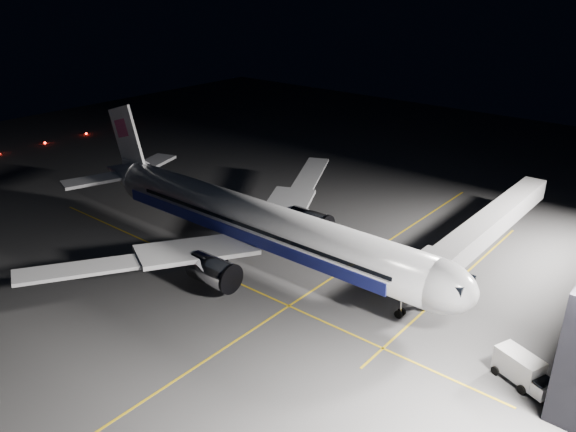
{
  "coord_description": "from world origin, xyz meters",
  "views": [
    {
      "loc": [
        43.87,
        -46.9,
        33.77
      ],
      "look_at": [
        2.7,
        2.62,
        6.0
      ],
      "focal_mm": 35.0,
      "sensor_mm": 36.0,
      "label": 1
    }
  ],
  "objects_px": {
    "jet_bridge": "(485,228)",
    "baggage_tug": "(274,226)",
    "safety_cone_a": "(317,239)",
    "service_truck": "(523,370)",
    "safety_cone_b": "(289,223)",
    "safety_cone_c": "(315,243)",
    "airliner": "(252,221)"
  },
  "relations": [
    {
      "from": "jet_bridge",
      "to": "safety_cone_c",
      "type": "xyz_separation_m",
      "value": [
        -18.96,
        -10.06,
        -4.29
      ]
    },
    {
      "from": "jet_bridge",
      "to": "safety_cone_c",
      "type": "relative_size",
      "value": 58.5
    },
    {
      "from": "airliner",
      "to": "baggage_tug",
      "type": "bearing_deg",
      "value": 112.6
    },
    {
      "from": "jet_bridge",
      "to": "safety_cone_a",
      "type": "height_order",
      "value": "jet_bridge"
    },
    {
      "from": "airliner",
      "to": "safety_cone_a",
      "type": "bearing_deg",
      "value": 68.72
    },
    {
      "from": "jet_bridge",
      "to": "safety_cone_b",
      "type": "bearing_deg",
      "value": -164.55
    },
    {
      "from": "service_truck",
      "to": "baggage_tug",
      "type": "xyz_separation_m",
      "value": [
        -38.6,
        10.55,
        -0.77
      ]
    },
    {
      "from": "jet_bridge",
      "to": "baggage_tug",
      "type": "xyz_separation_m",
      "value": [
        -26.42,
        -10.02,
        -3.86
      ]
    },
    {
      "from": "safety_cone_c",
      "to": "airliner",
      "type": "bearing_deg",
      "value": -117.24
    },
    {
      "from": "safety_cone_b",
      "to": "safety_cone_c",
      "type": "distance_m",
      "value": 7.56
    },
    {
      "from": "baggage_tug",
      "to": "safety_cone_c",
      "type": "xyz_separation_m",
      "value": [
        7.47,
        -0.04,
        -0.43
      ]
    },
    {
      "from": "safety_cone_c",
      "to": "baggage_tug",
      "type": "bearing_deg",
      "value": 179.69
    },
    {
      "from": "service_truck",
      "to": "safety_cone_a",
      "type": "xyz_separation_m",
      "value": [
        -31.67,
        11.69,
        -1.21
      ]
    },
    {
      "from": "service_truck",
      "to": "safety_cone_b",
      "type": "relative_size",
      "value": 9.07
    },
    {
      "from": "safety_cone_a",
      "to": "safety_cone_b",
      "type": "relative_size",
      "value": 0.88
    },
    {
      "from": "safety_cone_b",
      "to": "safety_cone_c",
      "type": "height_order",
      "value": "safety_cone_b"
    },
    {
      "from": "airliner",
      "to": "jet_bridge",
      "type": "height_order",
      "value": "airliner"
    },
    {
      "from": "safety_cone_c",
      "to": "safety_cone_b",
      "type": "bearing_deg",
      "value": 157.6
    },
    {
      "from": "safety_cone_a",
      "to": "safety_cone_c",
      "type": "xyz_separation_m",
      "value": [
        0.54,
        -1.18,
        0.01
      ]
    },
    {
      "from": "safety_cone_b",
      "to": "baggage_tug",
      "type": "bearing_deg",
      "value": -99.5
    },
    {
      "from": "safety_cone_b",
      "to": "service_truck",
      "type": "bearing_deg",
      "value": -19.35
    },
    {
      "from": "service_truck",
      "to": "jet_bridge",
      "type": "bearing_deg",
      "value": 142.07
    },
    {
      "from": "safety_cone_b",
      "to": "safety_cone_c",
      "type": "xyz_separation_m",
      "value": [
        6.99,
        -2.88,
        -0.03
      ]
    },
    {
      "from": "safety_cone_c",
      "to": "service_truck",
      "type": "bearing_deg",
      "value": -18.65
    },
    {
      "from": "safety_cone_c",
      "to": "safety_cone_a",
      "type": "bearing_deg",
      "value": 114.64
    },
    {
      "from": "jet_bridge",
      "to": "baggage_tug",
      "type": "relative_size",
      "value": 12.97
    },
    {
      "from": "jet_bridge",
      "to": "service_truck",
      "type": "relative_size",
      "value": 5.9
    },
    {
      "from": "baggage_tug",
      "to": "safety_cone_a",
      "type": "distance_m",
      "value": 7.03
    },
    {
      "from": "service_truck",
      "to": "safety_cone_a",
      "type": "bearing_deg",
      "value": -178.81
    },
    {
      "from": "airliner",
      "to": "jet_bridge",
      "type": "bearing_deg",
      "value": 38.04
    },
    {
      "from": "airliner",
      "to": "safety_cone_b",
      "type": "distance_m",
      "value": 12.25
    },
    {
      "from": "safety_cone_b",
      "to": "safety_cone_c",
      "type": "bearing_deg",
      "value": -22.4
    }
  ]
}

